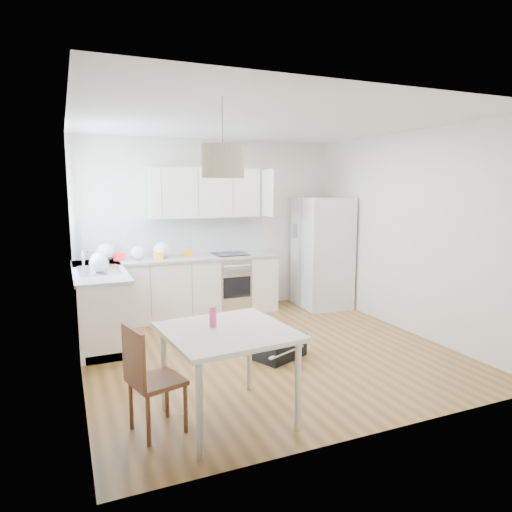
{
  "coord_description": "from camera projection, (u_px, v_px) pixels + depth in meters",
  "views": [
    {
      "loc": [
        -2.19,
        -4.87,
        1.97
      ],
      "look_at": [
        0.05,
        0.4,
        1.1
      ],
      "focal_mm": 32.0,
      "sensor_mm": 36.0,
      "label": 1
    }
  ],
  "objects": [
    {
      "name": "counter_left",
      "position": [
        99.0,
        271.0,
        5.84
      ],
      "size": [
        0.64,
        1.82,
        0.04
      ],
      "primitive_type": "cube",
      "color": "#A2A5A6",
      "rests_on": "cabinets_left"
    },
    {
      "name": "wall_right",
      "position": [
        406.0,
        233.0,
        6.19
      ],
      "size": [
        0.0,
        4.2,
        4.2
      ],
      "primitive_type": "plane",
      "rotation": [
        1.57,
        0.0,
        -1.57
      ],
      "color": "silver",
      "rests_on": "floor"
    },
    {
      "name": "grocery_bag_d",
      "position": [
        99.0,
        260.0,
        5.98
      ],
      "size": [
        0.22,
        0.18,
        0.2
      ],
      "primitive_type": "ellipsoid",
      "color": "white",
      "rests_on": "counter_back"
    },
    {
      "name": "sink",
      "position": [
        99.0,
        271.0,
        5.79
      ],
      "size": [
        0.5,
        0.8,
        0.16
      ],
      "primitive_type": null,
      "color": "silver",
      "rests_on": "counter_left"
    },
    {
      "name": "wall_left",
      "position": [
        74.0,
        249.0,
        4.56
      ],
      "size": [
        0.0,
        4.2,
        4.2
      ],
      "primitive_type": "plane",
      "rotation": [
        1.57,
        0.0,
        1.57
      ],
      "color": "silver",
      "rests_on": "floor"
    },
    {
      "name": "snack_orange",
      "position": [
        188.0,
        253.0,
        6.87
      ],
      "size": [
        0.17,
        0.12,
        0.11
      ],
      "primitive_type": "cube",
      "rotation": [
        0.0,
        0.0,
        -0.18
      ],
      "color": "orange",
      "rests_on": "counter_back"
    },
    {
      "name": "drink_bottle",
      "position": [
        213.0,
        315.0,
        3.84
      ],
      "size": [
        0.08,
        0.08,
        0.21
      ],
      "primitive_type": "cylinder",
      "rotation": [
        0.0,
        0.0,
        0.34
      ],
      "color": "#EF427E",
      "rests_on": "dining_table"
    },
    {
      "name": "backsplash_back",
      "position": [
        175.0,
        236.0,
        7.07
      ],
      "size": [
        3.0,
        0.01,
        0.58
      ],
      "primitive_type": "cube",
      "color": "white",
      "rests_on": "wall_back"
    },
    {
      "name": "cabinets_left",
      "position": [
        101.0,
        306.0,
        5.9
      ],
      "size": [
        0.6,
        1.8,
        0.88
      ],
      "primitive_type": "cube",
      "color": "silver",
      "rests_on": "floor"
    },
    {
      "name": "gym_bag",
      "position": [
        279.0,
        347.0,
        5.3
      ],
      "size": [
        0.67,
        0.57,
        0.26
      ],
      "primitive_type": "cube",
      "rotation": [
        0.0,
        0.0,
        0.41
      ],
      "color": "black",
      "rests_on": "floor"
    },
    {
      "name": "wall_back",
      "position": [
        212.0,
        226.0,
        7.28
      ],
      "size": [
        4.2,
        0.0,
        4.2
      ],
      "primitive_type": "plane",
      "rotation": [
        1.57,
        0.0,
        0.0
      ],
      "color": "silver",
      "rests_on": "floor"
    },
    {
      "name": "grocery_bag_a",
      "position": [
        106.0,
        252.0,
        6.47
      ],
      "size": [
        0.28,
        0.24,
        0.25
      ],
      "primitive_type": "ellipsoid",
      "color": "white",
      "rests_on": "counter_back"
    },
    {
      "name": "snack_yellow",
      "position": [
        158.0,
        256.0,
        6.64
      ],
      "size": [
        0.16,
        0.11,
        0.1
      ],
      "primitive_type": "cube",
      "rotation": [
        0.0,
        0.0,
        -0.17
      ],
      "color": "gold",
      "rests_on": "counter_back"
    },
    {
      "name": "grocery_bag_c",
      "position": [
        163.0,
        250.0,
        6.75
      ],
      "size": [
        0.27,
        0.23,
        0.24
      ],
      "primitive_type": "ellipsoid",
      "color": "white",
      "rests_on": "counter_back"
    },
    {
      "name": "pendant_lamp",
      "position": [
        223.0,
        161.0,
        3.78
      ],
      "size": [
        0.43,
        0.43,
        0.28
      ],
      "primitive_type": "cylinder",
      "rotation": [
        0.0,
        0.0,
        -0.24
      ],
      "color": "#C0B794",
      "rests_on": "ceiling"
    },
    {
      "name": "grocery_bag_e",
      "position": [
        99.0,
        264.0,
        5.63
      ],
      "size": [
        0.24,
        0.2,
        0.21
      ],
      "primitive_type": "ellipsoid",
      "color": "white",
      "rests_on": "counter_left"
    },
    {
      "name": "refrigerator",
      "position": [
        322.0,
        252.0,
        7.52
      ],
      "size": [
        0.92,
        0.96,
        1.8
      ],
      "primitive_type": null,
      "rotation": [
        0.0,
        0.0,
        -0.07
      ],
      "color": "silver",
      "rests_on": "floor"
    },
    {
      "name": "backsplash_left",
      "position": [
        73.0,
        248.0,
        5.67
      ],
      "size": [
        0.01,
        1.8,
        0.58
      ],
      "primitive_type": "cube",
      "color": "white",
      "rests_on": "wall_left"
    },
    {
      "name": "floor",
      "position": [
        265.0,
        349.0,
        5.58
      ],
      "size": [
        4.2,
        4.2,
        0.0
      ],
      "primitive_type": "plane",
      "color": "brown",
      "rests_on": "ground"
    },
    {
      "name": "grocery_bag_b",
      "position": [
        138.0,
        253.0,
        6.59
      ],
      "size": [
        0.22,
        0.19,
        0.2
      ],
      "primitive_type": "ellipsoid",
      "color": "white",
      "rests_on": "counter_back"
    },
    {
      "name": "dining_chair",
      "position": [
        157.0,
        378.0,
        3.65
      ],
      "size": [
        0.47,
        0.47,
        0.9
      ],
      "primitive_type": null,
      "rotation": [
        0.0,
        0.0,
        0.27
      ],
      "color": "#502D18",
      "rests_on": "floor"
    },
    {
      "name": "dining_table",
      "position": [
        228.0,
        340.0,
        3.8
      ],
      "size": [
        1.1,
        1.1,
        0.8
      ],
      "rotation": [
        0.0,
        0.0,
        0.09
      ],
      "color": "beige",
      "rests_on": "floor"
    },
    {
      "name": "snack_red",
      "position": [
        119.0,
        257.0,
        6.53
      ],
      "size": [
        0.17,
        0.1,
        0.11
      ],
      "primitive_type": "cube",
      "rotation": [
        0.0,
        0.0,
        0.01
      ],
      "color": "red",
      "rests_on": "counter_back"
    },
    {
      "name": "window_glassblock",
      "position": [
        71.0,
        205.0,
        5.55
      ],
      "size": [
        0.02,
        1.0,
        1.0
      ],
      "primitive_type": "cube",
      "color": "#BFE0F9",
      "rests_on": "wall_left"
    },
    {
      "name": "range_oven",
      "position": [
        230.0,
        284.0,
        7.22
      ],
      "size": [
        0.5,
        0.61,
        0.88
      ],
      "primitive_type": null,
      "color": "silver",
      "rests_on": "floor"
    },
    {
      "name": "counter_back",
      "position": [
        180.0,
        259.0,
        6.85
      ],
      "size": [
        3.02,
        0.64,
        0.04
      ],
      "primitive_type": "cube",
      "color": "#A2A5A6",
      "rests_on": "cabinets_back"
    },
    {
      "name": "cabinets_back",
      "position": [
        181.0,
        288.0,
        6.91
      ],
      "size": [
        3.0,
        0.6,
        0.88
      ],
      "primitive_type": "cube",
      "color": "silver",
      "rests_on": "floor"
    },
    {
      "name": "ceiling",
      "position": [
        266.0,
        122.0,
        5.17
      ],
      "size": [
        4.2,
        4.2,
        0.0
      ],
      "primitive_type": "plane",
      "rotation": [
        3.14,
        0.0,
        0.0
      ],
      "color": "white",
      "rests_on": "wall_back"
    },
    {
      "name": "upper_cabinets",
      "position": [
        205.0,
        193.0,
        7.0
      ],
      "size": [
        1.7,
        0.32,
        0.75
      ],
      "primitive_type": "cube",
      "color": "silver",
      "rests_on": "wall_back"
    }
  ]
}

